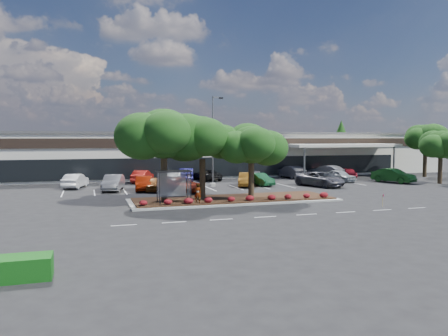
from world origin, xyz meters
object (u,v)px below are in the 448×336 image
object	(u,v)px
car_0	(113,183)
car_1	(156,184)
light_pole	(214,147)
survey_stake	(383,199)

from	to	relation	value
car_0	car_1	size ratio (longest dim) A/B	1.17
light_pole	survey_stake	size ratio (longest dim) A/B	10.29
survey_stake	car_1	size ratio (longest dim) A/B	0.23
survey_stake	car_0	world-z (taller)	car_0
car_0	survey_stake	bearing A→B (deg)	-28.12
car_0	car_1	xyz separation A→B (m)	(4.18, -1.66, -0.10)
light_pole	car_1	size ratio (longest dim) A/B	2.37
light_pole	survey_stake	world-z (taller)	light_pole
light_pole	car_0	bearing A→B (deg)	-178.01
survey_stake	car_0	size ratio (longest dim) A/B	0.20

